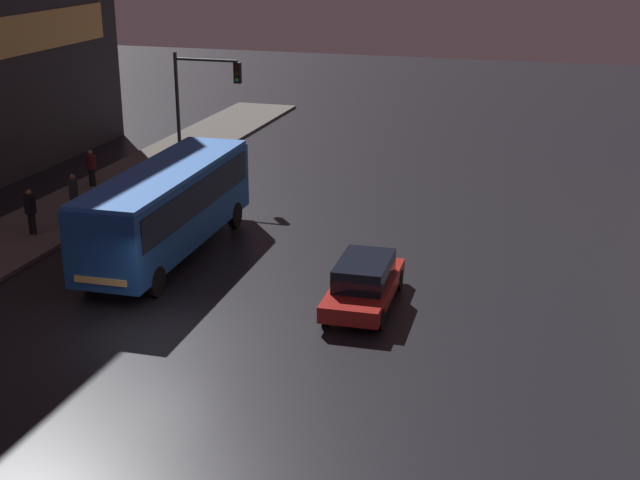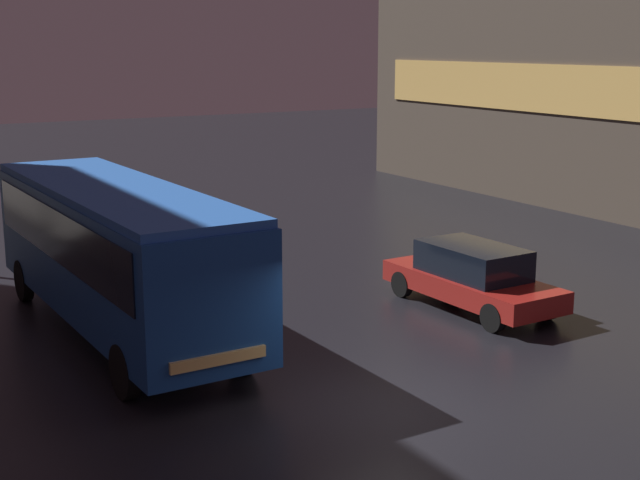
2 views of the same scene
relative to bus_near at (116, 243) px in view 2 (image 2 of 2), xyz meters
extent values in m
plane|color=black|center=(2.75, -6.37, -1.98)|extent=(120.00, 120.00, 0.00)
cube|color=#4C4238|center=(23.62, 7.57, 4.96)|extent=(10.00, 20.73, 13.89)
cube|color=#E0B25B|center=(18.67, 7.57, 2.49)|extent=(0.24, 17.62, 1.80)
cube|color=#194793|center=(0.00, 0.00, -0.18)|extent=(2.77, 10.08, 2.50)
cube|color=black|center=(0.00, 0.00, 0.32)|extent=(2.81, 9.28, 1.10)
cube|color=blue|center=(0.00, 0.00, 1.15)|extent=(2.71, 9.88, 0.16)
cube|color=#F4CC72|center=(0.13, -5.03, -1.03)|extent=(1.76, 0.14, 0.20)
cylinder|color=black|center=(1.25, -3.58, -1.48)|extent=(0.27, 1.01, 1.00)
cylinder|color=black|center=(-1.07, -3.64, -1.48)|extent=(0.27, 1.01, 1.00)
cylinder|color=black|center=(1.07, 3.64, -1.48)|extent=(0.27, 1.01, 1.00)
cylinder|color=black|center=(-1.25, 3.58, -1.48)|extent=(0.27, 1.01, 1.00)
cube|color=maroon|center=(7.79, -2.39, -1.43)|extent=(1.98, 4.71, 0.50)
cube|color=black|center=(7.79, -2.39, -0.82)|extent=(1.63, 2.61, 0.72)
cylinder|color=black|center=(8.67, -3.99, -1.66)|extent=(0.22, 0.65, 0.64)
cylinder|color=black|center=(7.02, -4.05, -1.66)|extent=(0.22, 0.65, 0.64)
cylinder|color=black|center=(8.55, -0.74, -1.66)|extent=(0.22, 0.65, 0.64)
cylinder|color=black|center=(6.90, -0.80, -1.66)|extent=(0.22, 0.65, 0.64)
camera|label=1|loc=(13.81, -27.33, 9.21)|focal=50.00mm
camera|label=2|loc=(-5.51, -18.16, 4.19)|focal=50.00mm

